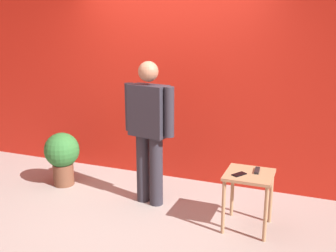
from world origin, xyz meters
The scene contains 7 objects.
ground_plane centered at (0.00, 0.00, 0.00)m, with size 12.00×12.00×0.00m, color #9E9991.
back_wall_red centered at (0.00, 1.38, 1.34)m, with size 6.32×0.12×2.69m, color red.
standing_person centered at (0.09, 0.50, 0.91)m, with size 0.64×0.30×1.62m.
side_table centered at (1.23, 0.32, 0.48)m, with size 0.46×0.46×0.58m.
cell_phone centered at (1.15, 0.25, 0.59)m, with size 0.07×0.14×0.01m, color black.
tv_remote centered at (1.30, 0.40, 0.59)m, with size 0.04×0.17×0.02m, color black.
potted_plant centered at (-1.16, 0.56, 0.41)m, with size 0.44×0.44×0.69m.
Camera 1 is at (1.77, -3.19, 1.93)m, focal length 40.54 mm.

